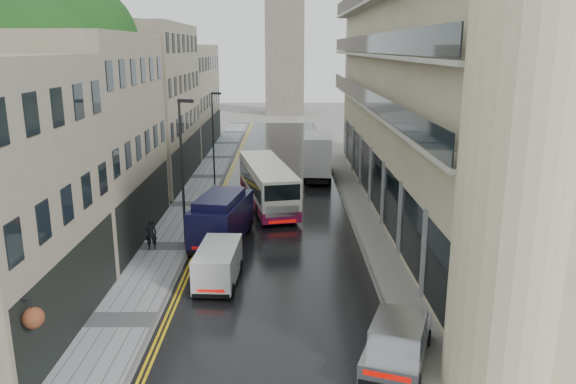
{
  "coord_description": "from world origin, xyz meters",
  "views": [
    {
      "loc": [
        0.46,
        -8.99,
        10.37
      ],
      "look_at": [
        0.63,
        18.0,
        3.39
      ],
      "focal_mm": 35.0,
      "sensor_mm": 36.0,
      "label": 1
    }
  ],
  "objects_px": {
    "white_lorry": "(305,160)",
    "lamp_post_near": "(182,174)",
    "silver_hatchback": "(364,359)",
    "lamp_post_far": "(213,140)",
    "navy_van": "(192,227)",
    "tree_near": "(33,116)",
    "pedestrian": "(151,234)",
    "cream_bus": "(258,196)",
    "tree_far": "(114,105)",
    "white_van": "(195,276)"
  },
  "relations": [
    {
      "from": "white_lorry",
      "to": "lamp_post_near",
      "type": "height_order",
      "value": "lamp_post_near"
    },
    {
      "from": "silver_hatchback",
      "to": "lamp_post_far",
      "type": "xyz_separation_m",
      "value": [
        -7.87,
        26.07,
        2.82
      ]
    },
    {
      "from": "navy_van",
      "to": "tree_near",
      "type": "bearing_deg",
      "value": 178.87
    },
    {
      "from": "pedestrian",
      "to": "lamp_post_far",
      "type": "xyz_separation_m",
      "value": [
        1.59,
        14.16,
        2.67
      ]
    },
    {
      "from": "tree_near",
      "to": "pedestrian",
      "type": "height_order",
      "value": "tree_near"
    },
    {
      "from": "cream_bus",
      "to": "lamp_post_far",
      "type": "relative_size",
      "value": 1.49
    },
    {
      "from": "cream_bus",
      "to": "pedestrian",
      "type": "bearing_deg",
      "value": -144.23
    },
    {
      "from": "navy_van",
      "to": "pedestrian",
      "type": "distance_m",
      "value": 2.28
    },
    {
      "from": "white_lorry",
      "to": "lamp_post_near",
      "type": "bearing_deg",
      "value": -111.74
    },
    {
      "from": "tree_far",
      "to": "silver_hatchback",
      "type": "height_order",
      "value": "tree_far"
    },
    {
      "from": "cream_bus",
      "to": "silver_hatchback",
      "type": "bearing_deg",
      "value": -88.41
    },
    {
      "from": "tree_near",
      "to": "silver_hatchback",
      "type": "distance_m",
      "value": 21.21
    },
    {
      "from": "lamp_post_near",
      "to": "cream_bus",
      "type": "bearing_deg",
      "value": 73.56
    },
    {
      "from": "cream_bus",
      "to": "pedestrian",
      "type": "relative_size",
      "value": 6.28
    },
    {
      "from": "tree_near",
      "to": "cream_bus",
      "type": "distance_m",
      "value": 13.36
    },
    {
      "from": "silver_hatchback",
      "to": "navy_van",
      "type": "bearing_deg",
      "value": 142.01
    },
    {
      "from": "white_van",
      "to": "pedestrian",
      "type": "xyz_separation_m",
      "value": [
        -3.12,
        5.49,
        0.04
      ]
    },
    {
      "from": "lamp_post_near",
      "to": "lamp_post_far",
      "type": "distance_m",
      "value": 13.34
    },
    {
      "from": "tree_far",
      "to": "lamp_post_far",
      "type": "height_order",
      "value": "tree_far"
    },
    {
      "from": "tree_far",
      "to": "navy_van",
      "type": "relative_size",
      "value": 2.24
    },
    {
      "from": "lamp_post_near",
      "to": "lamp_post_far",
      "type": "relative_size",
      "value": 1.1
    },
    {
      "from": "tree_near",
      "to": "lamp_post_far",
      "type": "distance_m",
      "value": 15.34
    },
    {
      "from": "navy_van",
      "to": "tree_far",
      "type": "bearing_deg",
      "value": 128.3
    },
    {
      "from": "tree_near",
      "to": "white_van",
      "type": "height_order",
      "value": "tree_near"
    },
    {
      "from": "white_van",
      "to": "pedestrian",
      "type": "distance_m",
      "value": 6.32
    },
    {
      "from": "silver_hatchback",
      "to": "white_van",
      "type": "distance_m",
      "value": 9.02
    },
    {
      "from": "tree_far",
      "to": "pedestrian",
      "type": "xyz_separation_m",
      "value": [
        5.7,
        -14.24,
        -5.28
      ]
    },
    {
      "from": "white_lorry",
      "to": "lamp_post_near",
      "type": "distance_m",
      "value": 16.02
    },
    {
      "from": "pedestrian",
      "to": "lamp_post_far",
      "type": "relative_size",
      "value": 0.24
    },
    {
      "from": "tree_far",
      "to": "lamp_post_far",
      "type": "xyz_separation_m",
      "value": [
        7.28,
        -0.09,
        -2.61
      ]
    },
    {
      "from": "silver_hatchback",
      "to": "navy_van",
      "type": "height_order",
      "value": "navy_van"
    },
    {
      "from": "lamp_post_far",
      "to": "navy_van",
      "type": "bearing_deg",
      "value": -71.2
    },
    {
      "from": "tree_far",
      "to": "lamp_post_far",
      "type": "bearing_deg",
      "value": -0.68
    },
    {
      "from": "white_van",
      "to": "tree_far",
      "type": "bearing_deg",
      "value": 117.18
    },
    {
      "from": "silver_hatchback",
      "to": "lamp_post_near",
      "type": "relative_size",
      "value": 0.54
    },
    {
      "from": "tree_far",
      "to": "navy_van",
      "type": "distance_m",
      "value": 17.27
    },
    {
      "from": "navy_van",
      "to": "cream_bus",
      "type": "bearing_deg",
      "value": 72.99
    },
    {
      "from": "cream_bus",
      "to": "lamp_post_near",
      "type": "height_order",
      "value": "lamp_post_near"
    },
    {
      "from": "white_lorry",
      "to": "white_van",
      "type": "distance_m",
      "value": 21.33
    },
    {
      "from": "tree_near",
      "to": "cream_bus",
      "type": "relative_size",
      "value": 1.33
    },
    {
      "from": "white_lorry",
      "to": "lamp_post_near",
      "type": "relative_size",
      "value": 0.92
    },
    {
      "from": "white_van",
      "to": "lamp_post_near",
      "type": "bearing_deg",
      "value": 106.42
    },
    {
      "from": "tree_near",
      "to": "pedestrian",
      "type": "distance_m",
      "value": 8.57
    },
    {
      "from": "white_lorry",
      "to": "navy_van",
      "type": "height_order",
      "value": "white_lorry"
    },
    {
      "from": "silver_hatchback",
      "to": "tree_near",
      "type": "bearing_deg",
      "value": 159.5
    },
    {
      "from": "navy_van",
      "to": "white_lorry",
      "type": "bearing_deg",
      "value": 77.5
    },
    {
      "from": "tree_near",
      "to": "silver_hatchback",
      "type": "height_order",
      "value": "tree_near"
    },
    {
      "from": "tree_near",
      "to": "cream_bus",
      "type": "bearing_deg",
      "value": 21.81
    },
    {
      "from": "lamp_post_near",
      "to": "lamp_post_far",
      "type": "height_order",
      "value": "lamp_post_near"
    },
    {
      "from": "lamp_post_near",
      "to": "lamp_post_far",
      "type": "bearing_deg",
      "value": 110.39
    }
  ]
}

